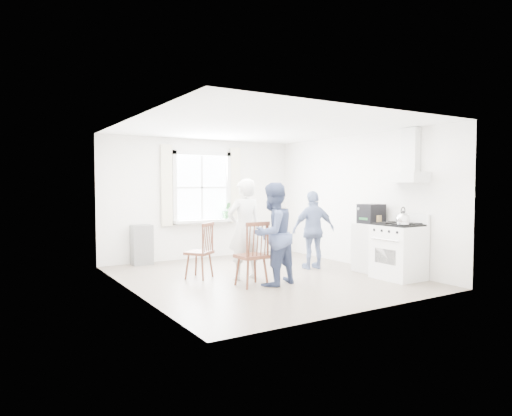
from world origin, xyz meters
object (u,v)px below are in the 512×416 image
Objects in this scene: person_left at (244,229)px; person_mid at (273,234)px; stereo_stack at (371,214)px; windsor_chair_b at (255,247)px; windsor_chair_a at (204,244)px; person_right at (314,230)px; gas_stove at (399,251)px; low_cabinet at (371,248)px.

person_mid is at bearing 103.53° from person_left.
person_left is at bearing 163.71° from stereo_stack.
windsor_chair_b is at bearing 179.04° from stereo_stack.
stereo_stack is 3.11m from windsor_chair_a.
windsor_chair_a is 0.57× the size of person_left.
person_right is at bearing -166.80° from person_mid.
stereo_stack is at bearing -20.35° from windsor_chair_a.
windsor_chair_b is 0.37m from person_mid.
person_mid is 1.10× the size of person_right.
gas_stove is 3.33m from windsor_chair_a.
gas_stove is at bearing 146.00° from person_mid.
windsor_chair_b is 0.69m from person_left.
windsor_chair_b is (-2.43, 0.74, 0.15)m from gas_stove.
windsor_chair_a is 1.10m from windsor_chair_b.
person_left is 1.04× the size of person_mid.
person_mid reaches higher than windsor_chair_a.
stereo_stack reaches higher than windsor_chair_a.
windsor_chair_a is at bearing -34.54° from person_left.
low_cabinet is 0.63m from stereo_stack.
person_right reaches higher than gas_stove.
person_left is 1.15× the size of person_right.
person_left is at bearing -34.73° from windsor_chair_a.
low_cabinet is at bearing 164.36° from person_mid.
gas_stove is 2.25m from person_mid.
person_left reaches higher than stereo_stack.
low_cabinet is 3.08m from windsor_chair_a.
windsor_chair_a is 0.74m from person_left.
low_cabinet is 0.55× the size of person_mid.
gas_stove is 1.07× the size of windsor_chair_b.
low_cabinet is 0.86× the size of windsor_chair_b.
gas_stove reaches higher than windsor_chair_b.
gas_stove is 1.66m from person_right.
stereo_stack is at bearing 85.38° from gas_stove.
stereo_stack is 2.52m from windsor_chair_b.
person_mid is at bearing 179.18° from stereo_stack.
windsor_chair_b is at bearing -69.02° from windsor_chair_a.
person_left is 0.66m from person_mid.
person_left is (-2.32, 0.67, 0.41)m from low_cabinet.
stereo_stack is (0.06, 0.70, 0.59)m from gas_stove.
person_left is (-2.31, 0.68, -0.22)m from stereo_stack.
stereo_stack reaches higher than gas_stove.
person_mid reaches higher than low_cabinet.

